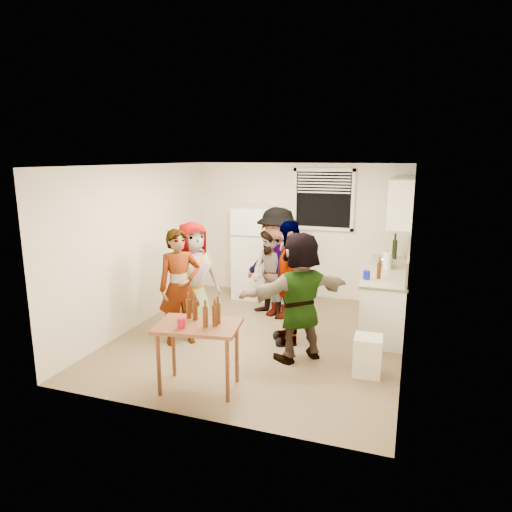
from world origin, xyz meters
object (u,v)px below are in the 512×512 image
at_px(guest_grey, 195,329).
at_px(guest_orange, 299,358).
at_px(beer_bottle_table, 206,327).
at_px(guest_stripe, 182,342).
at_px(refrigerator, 255,253).
at_px(red_cup, 182,328).
at_px(guest_back_left, 270,316).
at_px(wine_bottle, 394,259).
at_px(trash_bin, 368,355).
at_px(guest_black, 288,341).
at_px(blue_cup, 366,279).
at_px(beer_bottle_counter, 378,278).
at_px(kettle, 385,267).
at_px(guest_back_right, 277,316).
at_px(serving_table, 200,388).

distance_m(guest_grey, guest_orange, 1.82).
xyz_separation_m(beer_bottle_table, guest_orange, (0.77, 1.20, -0.78)).
height_order(beer_bottle_table, guest_stripe, beer_bottle_table).
xyz_separation_m(refrigerator, red_cup, (0.44, -3.72, -0.07)).
height_order(beer_bottle_table, guest_back_left, beer_bottle_table).
distance_m(wine_bottle, guest_orange, 2.83).
bearing_deg(wine_bottle, guest_grey, -144.42).
bearing_deg(red_cup, trash_bin, 30.90).
bearing_deg(beer_bottle_table, trash_bin, 31.56).
bearing_deg(guest_orange, guest_back_left, -103.25).
relative_size(refrigerator, guest_black, 0.96).
height_order(blue_cup, trash_bin, blue_cup).
xyz_separation_m(refrigerator, beer_bottle_counter, (2.35, -1.34, 0.05)).
relative_size(kettle, guest_grey, 0.15).
distance_m(trash_bin, red_cup, 2.29).
relative_size(blue_cup, guest_orange, 0.08).
xyz_separation_m(red_cup, guest_back_right, (0.28, 2.77, -0.78)).
distance_m(refrigerator, guest_back_left, 1.44).
relative_size(guest_back_right, guest_black, 1.03).
relative_size(guest_back_right, guest_orange, 1.07).
bearing_deg(kettle, wine_bottle, 59.70).
bearing_deg(guest_back_left, guest_stripe, -91.38).
xyz_separation_m(serving_table, guest_back_right, (0.16, 2.61, 0.00)).
bearing_deg(guest_orange, guest_grey, -58.53).
relative_size(trash_bin, guest_grey, 0.29).
bearing_deg(blue_cup, guest_orange, -127.62).
height_order(blue_cup, guest_back_right, blue_cup).
distance_m(red_cup, guest_orange, 1.83).
relative_size(refrigerator, beer_bottle_counter, 7.24).
relative_size(trash_bin, guest_stripe, 0.30).
height_order(guest_black, guest_orange, guest_orange).
distance_m(guest_grey, guest_back_left, 1.33).
bearing_deg(guest_back_left, guest_black, -28.87).
distance_m(blue_cup, guest_stripe, 2.80).
height_order(kettle, beer_bottle_table, kettle).
xyz_separation_m(blue_cup, guest_orange, (-0.74, -0.96, -0.90)).
relative_size(red_cup, guest_grey, 0.07).
xyz_separation_m(wine_bottle, guest_back_left, (-1.88, -1.06, -0.90)).
bearing_deg(beer_bottle_table, guest_black, 73.78).
relative_size(wine_bottle, blue_cup, 2.53).
xyz_separation_m(trash_bin, guest_black, (-1.18, 0.67, -0.25)).
bearing_deg(guest_grey, kettle, -24.59).
bearing_deg(trash_bin, wine_bottle, 86.84).
height_order(guest_stripe, guest_black, guest_black).
relative_size(kettle, wine_bottle, 0.79).
xyz_separation_m(refrigerator, blue_cup, (2.19, -1.44, 0.05)).
height_order(wine_bottle, guest_back_right, wine_bottle).
distance_m(kettle, beer_bottle_table, 3.48).
distance_m(red_cup, guest_back_left, 2.85).
xyz_separation_m(kettle, guest_back_left, (-1.78, -0.41, -0.90)).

